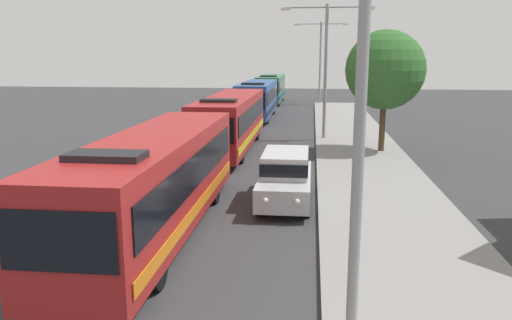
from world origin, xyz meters
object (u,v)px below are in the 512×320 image
Objects in this scene: streetlamp_mid at (326,58)px; streetlamp_far at (320,54)px; bus_middle at (258,98)px; white_suv at (285,175)px; streetlamp_near at (361,88)px; roadside_tree at (385,70)px; bus_fourth_in_line at (271,88)px; bus_second_in_line at (231,120)px; bus_lead at (156,179)px.

streetlamp_far is at bearing 90.00° from streetlamp_mid.
bus_middle is 2.30× the size of white_suv.
streetlamp_near is at bearing -90.00° from streetlamp_far.
roadside_tree reaches higher than bus_middle.
bus_middle is 1.38× the size of streetlamp_mid.
streetlamp_near is (5.40, -34.12, 3.15)m from bus_middle.
streetlamp_mid reaches higher than bus_fourth_in_line.
bus_second_in_line and bus_middle have the same top height.
bus_second_in_line is at bearing -90.00° from bus_middle.
streetlamp_near is 0.93× the size of streetlamp_mid.
bus_second_in_line is 28.02m from streetlamp_far.
streetlamp_far is (1.70, 37.64, 4.34)m from white_suv.
bus_fourth_in_line is at bearing 170.32° from streetlamp_far.
streetlamp_mid is at bearing 73.09° from bus_lead.
bus_fourth_in_line is 48.40m from streetlamp_near.
bus_second_in_line is at bearing -90.00° from bus_fourth_in_line.
streetlamp_far is (0.00, 47.07, 0.54)m from streetlamp_near.
bus_lead is 1.05× the size of bus_middle.
streetlamp_far reaches higher than streetlamp_near.
streetlamp_mid is at bearing -77.55° from bus_fourth_in_line.
bus_second_in_line is 14.30m from bus_middle.
streetlamp_far is at bearing -9.68° from bus_fourth_in_line.
bus_middle is at bearing -90.00° from bus_fourth_in_line.
roadside_tree is at bearing 58.25° from bus_lead.
streetlamp_near is at bearing -83.58° from bus_fourth_in_line.
bus_fourth_in_line is at bearing 90.00° from bus_middle.
bus_second_in_line is 1.13× the size of bus_fourth_in_line.
bus_fourth_in_line is 1.27× the size of streetlamp_far.
bus_second_in_line is 1.89× the size of roadside_tree.
bus_lead and bus_fourth_in_line have the same top height.
bus_fourth_in_line is at bearing 106.54° from roadside_tree.
bus_middle is at bearing 120.04° from roadside_tree.
roadside_tree is at bearing -2.37° from bus_second_in_line.
streetlamp_far reaches higher than bus_fourth_in_line.
streetlamp_near is at bearing -98.97° from roadside_tree.
streetlamp_near is (5.40, -5.78, 3.15)m from bus_lead.
bus_fourth_in_line is 38.75m from white_suv.
streetlamp_mid is at bearing 90.00° from streetlamp_near.
bus_lead is 2.42× the size of white_suv.
streetlamp_far reaches higher than streetlamp_mid.
roadside_tree is at bearing -59.96° from bus_middle.
bus_second_in_line is 11.05m from white_suv.
white_suv is 37.93m from streetlamp_far.
bus_lead is 28.34m from bus_middle.
bus_middle is 1.48× the size of streetlamp_near.
bus_lead is at bearing -121.75° from roadside_tree.
streetlamp_near reaches higher than bus_middle.
bus_fourth_in_line is 6.60m from streetlamp_far.
bus_middle is 1.32× the size of streetlamp_far.
streetlamp_far is 27.78m from roadside_tree.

